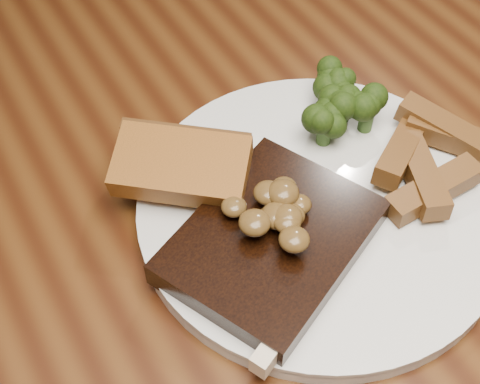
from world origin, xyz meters
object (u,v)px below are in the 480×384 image
at_px(dining_table, 228,283).
at_px(steak, 272,241).
at_px(plate, 319,209).
at_px(potato_wedges, 411,167).
at_px(garlic_bread, 183,182).
at_px(chair_far, 73,3).

xyz_separation_m(dining_table, steak, (0.01, -0.05, 0.12)).
bearing_deg(plate, potato_wedges, -8.98).
xyz_separation_m(plate, garlic_bread, (-0.09, 0.07, 0.02)).
bearing_deg(steak, dining_table, 81.55).
relative_size(dining_table, chair_far, 1.75).
xyz_separation_m(plate, potato_wedges, (0.08, -0.01, 0.02)).
bearing_deg(garlic_bread, chair_far, 120.67).
bearing_deg(plate, chair_far, 88.70).
bearing_deg(dining_table, potato_wedges, -15.31).
bearing_deg(potato_wedges, plate, 171.02).
distance_m(plate, steak, 0.06).
bearing_deg(chair_far, dining_table, 107.05).
height_order(garlic_bread, potato_wedges, same).
bearing_deg(garlic_bread, plate, 2.38).
bearing_deg(dining_table, plate, -22.15).
bearing_deg(steak, chair_far, 59.55).
height_order(steak, potato_wedges, potato_wedges).
height_order(chair_far, potato_wedges, chair_far).
relative_size(dining_table, plate, 5.38).
bearing_deg(chair_far, potato_wedges, 119.19).
xyz_separation_m(steak, garlic_bread, (-0.03, 0.09, 0.00)).
height_order(dining_table, plate, plate).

